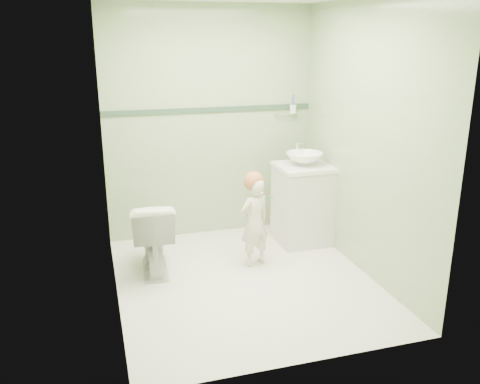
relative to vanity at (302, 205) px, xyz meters
name	(u,v)px	position (x,y,z in m)	size (l,w,h in m)	color
ground	(245,281)	(-0.84, -0.70, -0.40)	(2.50, 2.50, 0.00)	silver
room_shell	(245,148)	(-0.84, -0.70, 0.80)	(2.50, 2.54, 2.40)	#8EAC7A
trim_stripe	(210,110)	(-0.84, 0.54, 0.95)	(2.20, 0.02, 0.05)	#2E4937
vanity	(302,205)	(0.00, 0.00, 0.00)	(0.52, 0.50, 0.80)	beige
counter	(304,167)	(0.00, 0.00, 0.41)	(0.54, 0.52, 0.04)	white
basin	(304,159)	(0.00, 0.00, 0.49)	(0.37, 0.37, 0.13)	white
faucet	(297,147)	(0.00, 0.19, 0.57)	(0.03, 0.13, 0.18)	silver
cup_holder	(292,109)	(0.05, 0.48, 0.93)	(0.26, 0.07, 0.21)	silver
toilet	(153,235)	(-1.58, -0.25, -0.06)	(0.38, 0.67, 0.69)	white
toddler	(254,222)	(-0.66, -0.40, 0.02)	(0.31, 0.20, 0.85)	beige
hair_cap	(254,181)	(-0.66, -0.37, 0.41)	(0.19, 0.19, 0.19)	#AA663A
teal_toothbrush	(269,197)	(-0.55, -0.49, 0.29)	(0.10, 0.14, 0.08)	#137B65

